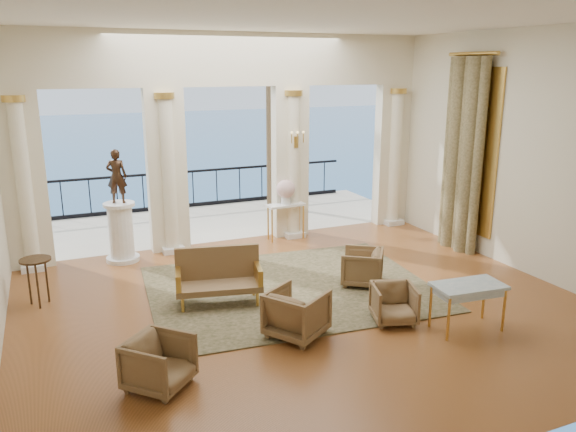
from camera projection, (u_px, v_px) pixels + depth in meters
name	position (u px, v px, depth m)	size (l,w,h in m)	color
floor	(306.00, 306.00, 9.20)	(9.00, 9.00, 0.00)	#533212
room_walls	(344.00, 138.00, 7.47)	(9.00, 9.00, 9.00)	beige
arcade	(230.00, 126.00, 11.92)	(9.00, 0.56, 4.50)	beige
terrace	(210.00, 222.00, 14.35)	(10.00, 3.60, 0.10)	beige
balustrade	(193.00, 192.00, 15.65)	(9.00, 0.06, 1.03)	black
palm_tree	(269.00, 55.00, 14.76)	(2.00, 2.00, 4.50)	#4C3823
sea	(82.00, 155.00, 63.93)	(160.00, 160.00, 0.00)	#22589C
curtain	(462.00, 155.00, 11.66)	(0.33, 1.40, 4.09)	#484127
window_frame	(470.00, 151.00, 11.71)	(0.04, 1.60, 3.40)	gold
wall_sconce	(296.00, 141.00, 12.27)	(0.30, 0.11, 0.33)	gold
rug	(290.00, 288.00, 9.93)	(4.85, 3.77, 0.02)	#292F17
armchair_a	(159.00, 361.00, 6.79)	(0.70, 0.65, 0.72)	#4D3923
armchair_b	(394.00, 302.00, 8.56)	(0.63, 0.59, 0.65)	#4D3923
armchair_c	(362.00, 265.00, 10.04)	(0.70, 0.65, 0.72)	#4D3923
armchair_d	(297.00, 311.00, 8.09)	(0.76, 0.71, 0.78)	#4D3923
settee	(218.00, 276.00, 9.25)	(1.49, 0.88, 0.92)	#4D3923
game_table	(469.00, 289.00, 8.25)	(1.09, 0.66, 0.71)	#8AA3B1
pedestal	(121.00, 233.00, 11.21)	(0.66, 0.66, 1.20)	silver
statue	(117.00, 176.00, 10.91)	(0.39, 0.26, 1.07)	#322116
console_table	(286.00, 210.00, 12.62)	(0.88, 0.38, 0.82)	silver
urn	(286.00, 190.00, 12.50)	(0.42, 0.42, 0.56)	silver
side_table	(36.00, 265.00, 9.08)	(0.49, 0.49, 0.80)	black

